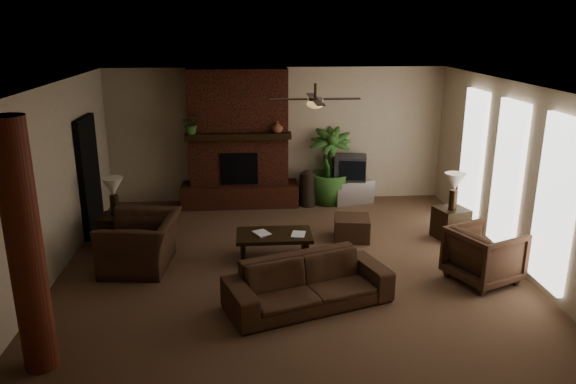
{
  "coord_description": "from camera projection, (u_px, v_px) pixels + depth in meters",
  "views": [
    {
      "loc": [
        -0.62,
        -7.89,
        3.65
      ],
      "look_at": [
        0.0,
        0.4,
        1.1
      ],
      "focal_mm": 34.42,
      "sensor_mm": 36.0,
      "label": 1
    }
  ],
  "objects": [
    {
      "name": "room_shell",
      "position": [
        290.0,
        181.0,
        8.23
      ],
      "size": [
        7.0,
        7.0,
        7.0
      ],
      "color": "brown",
      "rests_on": "ground"
    },
    {
      "name": "fireplace",
      "position": [
        239.0,
        150.0,
        11.32
      ],
      "size": [
        2.4,
        0.7,
        2.8
      ],
      "color": "#562517",
      "rests_on": "ground"
    },
    {
      "name": "windows",
      "position": [
        507.0,
        176.0,
        8.68
      ],
      "size": [
        0.08,
        3.65,
        2.35
      ],
      "color": "white",
      "rests_on": "ground"
    },
    {
      "name": "log_column",
      "position": [
        25.0,
        249.0,
        5.73
      ],
      "size": [
        0.36,
        0.36,
        2.8
      ],
      "primitive_type": "cylinder",
      "color": "maroon",
      "rests_on": "ground"
    },
    {
      "name": "doorway",
      "position": [
        89.0,
        176.0,
        9.8
      ],
      "size": [
        0.1,
        1.0,
        2.1
      ],
      "primitive_type": "cube",
      "color": "black",
      "rests_on": "ground"
    },
    {
      "name": "ceiling_fan",
      "position": [
        315.0,
        102.0,
        8.21
      ],
      "size": [
        1.35,
        1.35,
        0.37
      ],
      "color": "#322416",
      "rests_on": "ceiling"
    },
    {
      "name": "sofa",
      "position": [
        308.0,
        276.0,
        7.35
      ],
      "size": [
        2.29,
        1.34,
        0.86
      ],
      "primitive_type": "imported",
      "rotation": [
        0.0,
        0.0,
        0.34
      ],
      "color": "#412A1B",
      "rests_on": "ground"
    },
    {
      "name": "armchair_left",
      "position": [
        140.0,
        234.0,
        8.49
      ],
      "size": [
        0.91,
        1.31,
        1.08
      ],
      "primitive_type": "imported",
      "rotation": [
        0.0,
        0.0,
        -1.66
      ],
      "color": "#412A1B",
      "rests_on": "ground"
    },
    {
      "name": "armchair_right",
      "position": [
        484.0,
        252.0,
        8.04
      ],
      "size": [
        1.1,
        1.13,
        0.9
      ],
      "primitive_type": "imported",
      "rotation": [
        0.0,
        0.0,
        1.99
      ],
      "color": "#412A1B",
      "rests_on": "ground"
    },
    {
      "name": "coffee_table",
      "position": [
        274.0,
        237.0,
        8.83
      ],
      "size": [
        1.2,
        0.7,
        0.43
      ],
      "color": "black",
      "rests_on": "ground"
    },
    {
      "name": "ottoman",
      "position": [
        352.0,
        228.0,
        9.7
      ],
      "size": [
        0.68,
        0.68,
        0.4
      ],
      "primitive_type": "cube",
      "rotation": [
        0.0,
        0.0,
        -0.14
      ],
      "color": "#412A1B",
      "rests_on": "ground"
    },
    {
      "name": "tv_stand",
      "position": [
        351.0,
        191.0,
        11.68
      ],
      "size": [
        0.95,
        0.71,
        0.5
      ],
      "primitive_type": "cube",
      "rotation": [
        0.0,
        0.0,
        0.27
      ],
      "color": "silver",
      "rests_on": "ground"
    },
    {
      "name": "tv",
      "position": [
        350.0,
        168.0,
        11.52
      ],
      "size": [
        0.74,
        0.64,
        0.52
      ],
      "color": "#333235",
      "rests_on": "tv_stand"
    },
    {
      "name": "floor_vase",
      "position": [
        308.0,
        186.0,
        11.41
      ],
      "size": [
        0.34,
        0.34,
        0.77
      ],
      "color": "black",
      "rests_on": "ground"
    },
    {
      "name": "floor_plant",
      "position": [
        329.0,
        182.0,
        11.59
      ],
      "size": [
        1.09,
        1.69,
        0.89
      ],
      "primitive_type": "imported",
      "rotation": [
        0.0,
        0.0,
        -0.13
      ],
      "color": "#346126",
      "rests_on": "ground"
    },
    {
      "name": "side_table_left",
      "position": [
        116.0,
        231.0,
        9.35
      ],
      "size": [
        0.56,
        0.56,
        0.55
      ],
      "primitive_type": "cube",
      "rotation": [
        0.0,
        0.0,
        -0.12
      ],
      "color": "black",
      "rests_on": "ground"
    },
    {
      "name": "lamp_left",
      "position": [
        113.0,
        189.0,
        9.18
      ],
      "size": [
        0.42,
        0.42,
        0.65
      ],
      "color": "#322416",
      "rests_on": "side_table_left"
    },
    {
      "name": "side_table_right",
      "position": [
        450.0,
        223.0,
        9.71
      ],
      "size": [
        0.62,
        0.62,
        0.55
      ],
      "primitive_type": "cube",
      "rotation": [
        0.0,
        0.0,
        0.28
      ],
      "color": "black",
      "rests_on": "ground"
    },
    {
      "name": "lamp_right",
      "position": [
        454.0,
        185.0,
        9.45
      ],
      "size": [
        0.4,
        0.4,
        0.65
      ],
      "color": "#322416",
      "rests_on": "side_table_right"
    },
    {
      "name": "mantel_plant",
      "position": [
        192.0,
        126.0,
        10.81
      ],
      "size": [
        0.48,
        0.51,
        0.33
      ],
      "primitive_type": "imported",
      "rotation": [
        0.0,
        0.0,
        0.27
      ],
      "color": "#346126",
      "rests_on": "fireplace"
    },
    {
      "name": "mantel_vase",
      "position": [
        277.0,
        127.0,
        10.95
      ],
      "size": [
        0.27,
        0.27,
        0.22
      ],
      "primitive_type": "imported",
      "rotation": [
        0.0,
        0.0,
        0.23
      ],
      "color": "brown",
      "rests_on": "fireplace"
    },
    {
      "name": "book_a",
      "position": [
        256.0,
        227.0,
        8.7
      ],
      "size": [
        0.2,
        0.12,
        0.29
      ],
      "primitive_type": "imported",
      "rotation": [
        0.0,
        0.0,
        0.48
      ],
      "color": "#999999",
      "rests_on": "coffee_table"
    },
    {
      "name": "book_b",
      "position": [
        292.0,
        226.0,
        8.72
      ],
      "size": [
        0.21,
        0.07,
        0.29
      ],
      "primitive_type": "imported",
      "rotation": [
        0.0,
        0.0,
        -0.21
      ],
      "color": "#999999",
      "rests_on": "coffee_table"
    }
  ]
}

